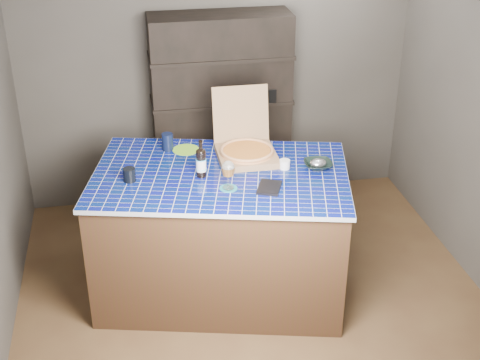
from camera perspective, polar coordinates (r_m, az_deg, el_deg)
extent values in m
plane|color=brown|center=(5.10, 1.24, -10.39)|extent=(3.50, 3.50, 0.00)
plane|color=#4E4A43|center=(6.04, -2.00, 9.40)|extent=(3.50, 0.00, 3.50)
plane|color=#4E4A43|center=(3.01, 8.29, -11.85)|extent=(3.50, 0.00, 3.50)
cube|color=black|center=(5.96, -1.62, 5.55)|extent=(1.20, 0.40, 1.80)
cube|color=black|center=(5.87, 0.86, 7.57)|extent=(0.40, 0.32, 0.12)
cube|color=#412619|center=(4.99, -1.60, -4.64)|extent=(1.97, 1.48, 0.96)
cube|color=#051953|center=(4.75, -1.68, 0.41)|extent=(2.02, 1.53, 0.03)
cube|color=#94754C|center=(4.94, 0.59, 2.08)|extent=(0.43, 0.43, 0.05)
cube|color=#94754C|center=(5.07, 0.06, 5.68)|extent=(0.43, 0.10, 0.42)
cylinder|color=tan|center=(4.92, 0.59, 2.40)|extent=(0.39, 0.39, 0.01)
cylinder|color=maroon|center=(4.92, 0.59, 2.52)|extent=(0.35, 0.35, 0.01)
torus|color=tan|center=(4.91, 0.59, 2.57)|extent=(0.40, 0.40, 0.02)
cylinder|color=black|center=(4.66, -3.34, 1.37)|extent=(0.07, 0.07, 0.19)
ellipsoid|color=black|center=(4.62, -3.37, 2.44)|extent=(0.07, 0.07, 0.04)
cylinder|color=black|center=(4.60, -3.39, 2.95)|extent=(0.03, 0.03, 0.08)
cylinder|color=white|center=(4.66, -3.34, 1.27)|extent=(0.07, 0.07, 0.09)
cylinder|color=#44B4EA|center=(4.68, -3.33, 0.97)|extent=(0.07, 0.07, 0.01)
cylinder|color=#44B4EA|center=(4.64, -3.35, 1.78)|extent=(0.07, 0.07, 0.01)
cylinder|color=#197783|center=(4.53, -1.00, -0.71)|extent=(0.12, 0.12, 0.01)
cylinder|color=white|center=(4.53, -1.00, -0.64)|extent=(0.08, 0.08, 0.01)
cylinder|color=white|center=(4.51, -1.00, -0.13)|extent=(0.01, 0.01, 0.09)
ellipsoid|color=white|center=(4.46, -1.01, 0.93)|extent=(0.09, 0.09, 0.12)
cylinder|color=#B16C1C|center=(4.47, -1.01, 0.80)|extent=(0.07, 0.07, 0.06)
cylinder|color=white|center=(4.45, -1.01, 1.19)|extent=(0.08, 0.08, 0.02)
cylinder|color=black|center=(4.67, -9.42, 0.45)|extent=(0.09, 0.09, 0.10)
cube|color=black|center=(4.53, 2.52, -0.64)|extent=(0.21, 0.25, 0.02)
imported|color=black|center=(4.83, 6.67, 1.30)|extent=(0.21, 0.21, 0.05)
ellipsoid|color=silver|center=(4.82, 6.68, 1.46)|extent=(0.12, 0.10, 0.06)
cylinder|color=white|center=(4.80, 3.83, 1.35)|extent=(0.08, 0.08, 0.07)
cylinder|color=black|center=(5.09, -6.20, 3.26)|extent=(0.08, 0.08, 0.13)
cylinder|color=#7FCB2B|center=(5.10, -4.64, 2.60)|extent=(0.20, 0.20, 0.01)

